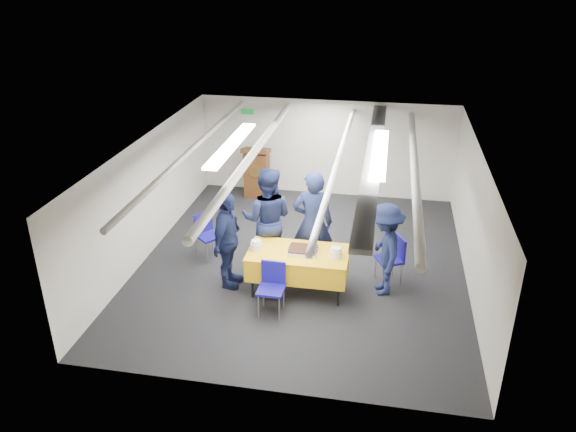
% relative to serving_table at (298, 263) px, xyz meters
% --- Properties ---
extents(ground, '(7.00, 7.00, 0.00)m').
position_rel_serving_table_xyz_m(ground, '(-0.08, 0.99, -0.56)').
color(ground, black).
rests_on(ground, ground).
extents(room_shell, '(6.00, 7.00, 2.30)m').
position_rel_serving_table_xyz_m(room_shell, '(0.02, 1.40, 1.25)').
color(room_shell, silver).
rests_on(room_shell, ground).
extents(serving_table, '(1.70, 0.91, 0.77)m').
position_rel_serving_table_xyz_m(serving_table, '(0.00, 0.00, 0.00)').
color(serving_table, black).
rests_on(serving_table, ground).
extents(sheet_cake, '(0.50, 0.39, 0.09)m').
position_rel_serving_table_xyz_m(sheet_cake, '(0.08, -0.00, 0.25)').
color(sheet_cake, white).
rests_on(sheet_cake, serving_table).
extents(plate_stack_left, '(0.20, 0.20, 0.18)m').
position_rel_serving_table_xyz_m(plate_stack_left, '(-0.71, -0.05, 0.29)').
color(plate_stack_left, white).
rests_on(plate_stack_left, serving_table).
extents(plate_stack_right, '(0.20, 0.20, 0.17)m').
position_rel_serving_table_xyz_m(plate_stack_right, '(0.64, -0.05, 0.29)').
color(plate_stack_right, white).
rests_on(plate_stack_right, serving_table).
extents(podium, '(0.62, 0.53, 1.25)m').
position_rel_serving_table_xyz_m(podium, '(-1.68, 4.03, 0.05)').
color(podium, brown).
rests_on(podium, ground).
extents(chair_near, '(0.43, 0.43, 0.87)m').
position_rel_serving_table_xyz_m(chair_near, '(-0.32, -0.66, -0.03)').
color(chair_near, gray).
rests_on(chair_near, ground).
extents(chair_right, '(0.56, 0.56, 0.87)m').
position_rel_serving_table_xyz_m(chair_right, '(1.60, 0.63, -0.03)').
color(chair_right, gray).
rests_on(chair_right, ground).
extents(chair_left, '(0.59, 0.59, 0.87)m').
position_rel_serving_table_xyz_m(chair_left, '(-1.94, 0.95, -0.03)').
color(chair_left, gray).
rests_on(chair_left, ground).
extents(sailor_a, '(0.78, 0.57, 1.98)m').
position_rel_serving_table_xyz_m(sailor_a, '(0.14, 0.70, 0.43)').
color(sailor_a, '#0E1433').
rests_on(sailor_a, ground).
extents(sailor_b, '(0.99, 0.79, 1.96)m').
position_rel_serving_table_xyz_m(sailor_b, '(-0.69, 0.73, 0.42)').
color(sailor_b, '#0E1433').
rests_on(sailor_b, ground).
extents(sailor_c, '(0.51, 1.06, 1.75)m').
position_rel_serving_table_xyz_m(sailor_c, '(-1.23, -0.02, 0.32)').
color(sailor_c, '#0E1433').
rests_on(sailor_c, ground).
extents(sailor_d, '(0.80, 1.16, 1.64)m').
position_rel_serving_table_xyz_m(sailor_d, '(1.43, 0.25, 0.26)').
color(sailor_d, '#0E1433').
rests_on(sailor_d, ground).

